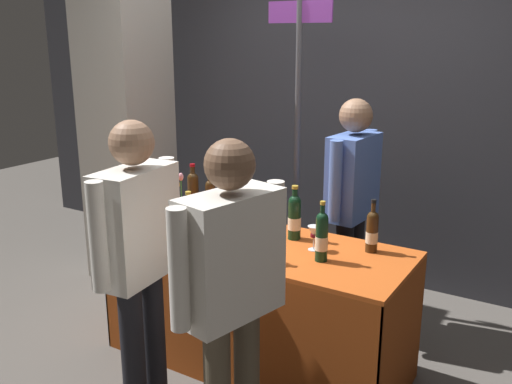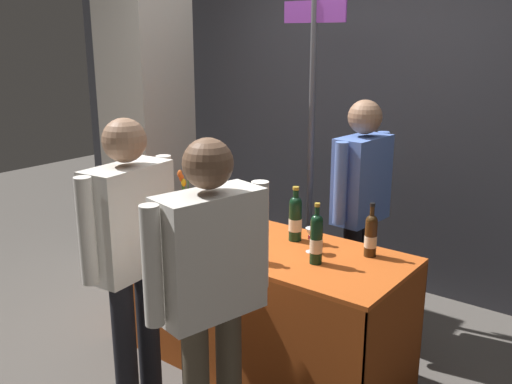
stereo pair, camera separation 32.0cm
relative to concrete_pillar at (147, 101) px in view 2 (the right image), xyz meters
name	(u,v)px [view 2 (the right image)]	position (x,y,z in m)	size (l,w,h in m)	color
ground_plane	(256,360)	(1.59, -0.63, -1.44)	(12.00, 12.00, 0.00)	#514C47
back_partition	(384,109)	(1.59, 1.01, -0.04)	(7.28, 0.12, 2.80)	#2D2D33
concrete_pillar	(147,101)	(0.00, 0.00, 0.00)	(0.55, 0.55, 2.87)	gray
tasting_table	(256,280)	(1.59, -0.63, -0.89)	(1.80, 0.72, 0.79)	#B74C19
featured_wine_bottle	(371,235)	(2.22, -0.43, -0.53)	(0.07, 0.07, 0.30)	#38230F
display_bottle_0	(218,196)	(1.09, -0.39, -0.52)	(0.07, 0.07, 0.31)	#38230F
display_bottle_1	(249,238)	(1.74, -0.88, -0.52)	(0.08, 0.08, 0.29)	#38230F
display_bottle_2	(316,238)	(2.04, -0.69, -0.51)	(0.07, 0.07, 0.33)	black
display_bottle_3	(295,217)	(1.76, -0.47, -0.51)	(0.08, 0.08, 0.33)	black
display_bottle_4	(202,191)	(0.97, -0.41, -0.50)	(0.08, 0.08, 0.35)	#38230F
display_bottle_5	(190,219)	(1.29, -0.86, -0.51)	(0.07, 0.07, 0.31)	black
wine_glass_near_vendor	(312,235)	(1.94, -0.57, -0.55)	(0.07, 0.07, 0.14)	silver
wine_glass_mid	(239,240)	(1.65, -0.85, -0.56)	(0.06, 0.06, 0.12)	silver
flower_vase	(185,204)	(1.01, -0.61, -0.53)	(0.08, 0.09, 0.35)	slate
brochure_stand	(168,216)	(1.02, -0.78, -0.57)	(0.14, 0.01, 0.16)	silver
vendor_presenter	(361,198)	(1.89, 0.10, -0.50)	(0.24, 0.57, 1.57)	black
taster_foreground_right	(211,280)	(1.96, -1.43, -0.50)	(0.31, 0.62, 1.55)	#4C4233
taster_foreground_left	(131,242)	(1.36, -1.36, -0.49)	(0.25, 0.62, 1.57)	black
booth_signpost	(311,127)	(1.35, 0.34, -0.12)	(0.49, 0.04, 2.21)	#47474C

